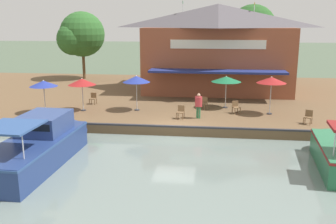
% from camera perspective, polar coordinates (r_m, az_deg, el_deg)
% --- Properties ---
extents(ground_plane, '(220.00, 220.00, 0.00)m').
position_cam_1_polar(ground_plane, '(22.21, 1.00, -3.90)').
color(ground_plane, '#4C5B47').
extents(quay_deck, '(22.00, 56.00, 0.60)m').
position_cam_1_polar(quay_deck, '(32.78, 2.99, 2.34)').
color(quay_deck, brown).
rests_on(quay_deck, ground).
extents(quay_edge_fender, '(0.20, 50.40, 0.10)m').
position_cam_1_polar(quay_edge_fender, '(22.12, 1.03, -2.22)').
color(quay_edge_fender, '#2D2D33').
rests_on(quay_edge_fender, quay_deck).
extents(waterfront_restaurant, '(10.76, 13.17, 7.93)m').
position_cam_1_polar(waterfront_restaurant, '(34.72, 7.49, 9.85)').
color(waterfront_restaurant, brown).
rests_on(waterfront_restaurant, quay_deck).
extents(patio_umbrella_far_corner, '(1.92, 1.92, 2.31)m').
position_cam_1_polar(patio_umbrella_far_corner, '(26.55, -12.98, 4.50)').
color(patio_umbrella_far_corner, '#B7B7B7').
rests_on(patio_umbrella_far_corner, quay_deck).
extents(patio_umbrella_near_quay_edge, '(1.95, 1.95, 2.56)m').
position_cam_1_polar(patio_umbrella_near_quay_edge, '(25.76, 15.50, 4.70)').
color(patio_umbrella_near_quay_edge, '#B7B7B7').
rests_on(patio_umbrella_near_quay_edge, quay_deck).
extents(patio_umbrella_by_entrance, '(2.13, 2.13, 2.34)m').
position_cam_1_polar(patio_umbrella_by_entrance, '(27.08, 8.87, 4.97)').
color(patio_umbrella_by_entrance, '#B7B7B7').
rests_on(patio_umbrella_by_entrance, quay_deck).
extents(patio_umbrella_mid_patio_left, '(1.89, 1.89, 2.48)m').
position_cam_1_polar(patio_umbrella_mid_patio_left, '(26.06, -4.84, 5.01)').
color(patio_umbrella_mid_patio_left, '#B7B7B7').
rests_on(patio_umbrella_mid_patio_left, quay_deck).
extents(patio_umbrella_mid_patio_right, '(1.86, 1.86, 2.27)m').
position_cam_1_polar(patio_umbrella_mid_patio_right, '(26.56, -18.44, 4.12)').
color(patio_umbrella_mid_patio_right, '#B7B7B7').
rests_on(patio_umbrella_mid_patio_right, quay_deck).
extents(cafe_chair_beside_entrance, '(0.51, 0.51, 0.85)m').
position_cam_1_polar(cafe_chair_beside_entrance, '(24.02, 1.94, 0.10)').
color(cafe_chair_beside_entrance, brown).
rests_on(cafe_chair_beside_entrance, quay_deck).
extents(cafe_chair_far_corner_seat, '(0.59, 0.59, 0.85)m').
position_cam_1_polar(cafe_chair_far_corner_seat, '(26.85, 5.49, 1.48)').
color(cafe_chair_far_corner_seat, brown).
rests_on(cafe_chair_far_corner_seat, quay_deck).
extents(cafe_chair_mid_patio, '(0.58, 0.58, 0.85)m').
position_cam_1_polar(cafe_chair_mid_patio, '(25.81, 10.31, 0.84)').
color(cafe_chair_mid_patio, brown).
rests_on(cafe_chair_mid_patio, quay_deck).
extents(cafe_chair_under_first_umbrella, '(0.59, 0.59, 0.85)m').
position_cam_1_polar(cafe_chair_under_first_umbrella, '(24.32, 20.60, -0.61)').
color(cafe_chair_under_first_umbrella, brown).
rests_on(cafe_chair_under_first_umbrella, quay_deck).
extents(cafe_chair_back_row_seat, '(0.46, 0.46, 0.85)m').
position_cam_1_polar(cafe_chair_back_row_seat, '(28.90, -11.34, 2.14)').
color(cafe_chair_back_row_seat, brown).
rests_on(cafe_chair_back_row_seat, quay_deck).
extents(person_at_quay_edge, '(0.46, 0.46, 1.63)m').
position_cam_1_polar(person_at_quay_edge, '(24.05, 4.68, 1.40)').
color(person_at_quay_edge, '#337547').
rests_on(person_at_quay_edge, quay_deck).
extents(motorboat_outer_channel, '(8.42, 2.74, 2.42)m').
position_cam_1_polar(motorboat_outer_channel, '(19.26, -18.58, -4.54)').
color(motorboat_outer_channel, navy).
rests_on(motorboat_outer_channel, river_water).
extents(tree_behind_restaurant, '(5.03, 4.79, 7.19)m').
position_cam_1_polar(tree_behind_restaurant, '(41.72, -13.29, 11.27)').
color(tree_behind_restaurant, brown).
rests_on(tree_behind_restaurant, quay_deck).
extents(tree_upstream_bank, '(5.07, 4.82, 7.84)m').
position_cam_1_polar(tree_upstream_bank, '(39.87, 12.51, 12.13)').
color(tree_upstream_bank, brown).
rests_on(tree_upstream_bank, quay_deck).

